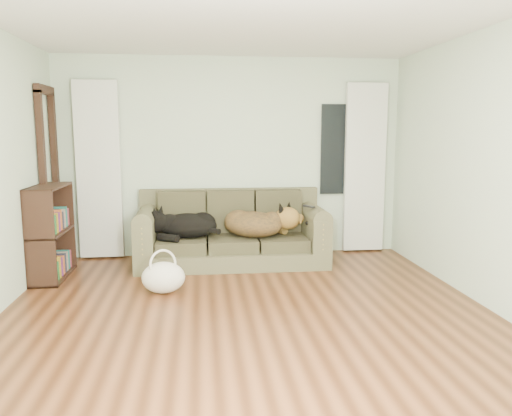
{
  "coord_description": "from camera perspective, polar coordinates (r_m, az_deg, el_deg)",
  "views": [
    {
      "loc": [
        -0.41,
        -4.12,
        1.65
      ],
      "look_at": [
        0.23,
        1.6,
        0.76
      ],
      "focal_mm": 35.0,
      "sensor_mm": 36.0,
      "label": 1
    }
  ],
  "objects": [
    {
      "name": "sofa",
      "position": [
        6.22,
        -2.78,
        -2.31
      ],
      "size": [
        2.33,
        1.0,
        0.95
      ],
      "primitive_type": "cube",
      "color": "#42402B",
      "rests_on": "floor"
    },
    {
      "name": "tv_remote",
      "position": [
        6.16,
        6.06,
        0.19
      ],
      "size": [
        0.13,
        0.19,
        0.02
      ],
      "primitive_type": "cube",
      "rotation": [
        0.0,
        0.0,
        0.48
      ],
      "color": "black",
      "rests_on": "sofa"
    },
    {
      "name": "window_pane",
      "position": [
        6.85,
        9.46,
        6.61
      ],
      "size": [
        0.5,
        0.03,
        1.2
      ],
      "primitive_type": "cube",
      "color": "black",
      "rests_on": "wall_back"
    },
    {
      "name": "floor",
      "position": [
        4.45,
        -0.64,
        -12.92
      ],
      "size": [
        5.0,
        5.0,
        0.0
      ],
      "primitive_type": "plane",
      "color": "#41210F",
      "rests_on": "ground"
    },
    {
      "name": "wall_back",
      "position": [
        6.64,
        -2.83,
        5.79
      ],
      "size": [
        4.5,
        0.04,
        2.6
      ],
      "primitive_type": "cube",
      "color": "beige",
      "rests_on": "ground"
    },
    {
      "name": "ceiling",
      "position": [
        4.24,
        -0.71,
        21.77
      ],
      "size": [
        5.0,
        5.0,
        0.0
      ],
      "primitive_type": "plane",
      "color": "white",
      "rests_on": "ground"
    },
    {
      "name": "tote_bag",
      "position": [
        5.24,
        -10.54,
        -7.83
      ],
      "size": [
        0.51,
        0.43,
        0.32
      ],
      "primitive_type": "ellipsoid",
      "rotation": [
        0.0,
        0.0,
        0.22
      ],
      "color": "beige",
      "rests_on": "floor"
    },
    {
      "name": "curtain_right",
      "position": [
        6.92,
        12.32,
        4.48
      ],
      "size": [
        0.55,
        0.08,
        2.25
      ],
      "primitive_type": "cube",
      "color": "silver",
      "rests_on": "ground"
    },
    {
      "name": "dog_shepherd",
      "position": [
        6.19,
        0.13,
        -1.98
      ],
      "size": [
        0.96,
        0.88,
        0.35
      ],
      "primitive_type": "ellipsoid",
      "rotation": [
        0.0,
        0.0,
        2.61
      ],
      "color": "black",
      "rests_on": "sofa"
    },
    {
      "name": "wall_right",
      "position": [
        4.91,
        26.51,
        3.82
      ],
      "size": [
        0.04,
        5.0,
        2.6
      ],
      "primitive_type": "cube",
      "color": "beige",
      "rests_on": "ground"
    },
    {
      "name": "dog_black_lab",
      "position": [
        6.19,
        -8.19,
        -2.15
      ],
      "size": [
        0.77,
        0.58,
        0.31
      ],
      "primitive_type": "ellipsoid",
      "rotation": [
        0.0,
        0.0,
        -0.11
      ],
      "color": "black",
      "rests_on": "sofa"
    },
    {
      "name": "curtain_left",
      "position": [
        6.68,
        -17.53,
        4.12
      ],
      "size": [
        0.55,
        0.08,
        2.25
      ],
      "primitive_type": "cube",
      "color": "silver",
      "rests_on": "ground"
    },
    {
      "name": "bookshelf",
      "position": [
        6.05,
        -22.37,
        -2.8
      ],
      "size": [
        0.35,
        0.85,
        1.05
      ],
      "primitive_type": "cube",
      "rotation": [
        0.0,
        0.0,
        -0.04
      ],
      "color": "black",
      "rests_on": "floor"
    },
    {
      "name": "door_casing",
      "position": [
        6.45,
        -22.48,
        2.82
      ],
      "size": [
        0.07,
        0.6,
        2.1
      ],
      "primitive_type": "cube",
      "color": "black",
      "rests_on": "ground"
    }
  ]
}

